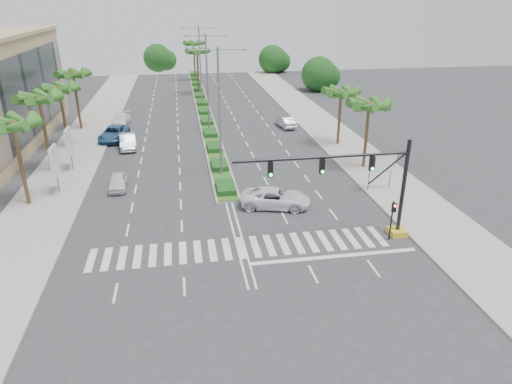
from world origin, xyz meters
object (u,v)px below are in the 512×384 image
car_right (286,122)px  car_parked_c (114,134)px  car_parked_a (118,182)px  car_parked_d (121,120)px  car_crossing (276,198)px  car_parked_b (128,141)px

car_right → car_parked_c: bearing=-1.4°
car_parked_a → car_right: bearing=40.6°
car_parked_d → car_crossing: (15.29, -29.49, 0.08)m
car_parked_b → car_parked_a: bearing=-95.5°
car_crossing → car_parked_b: bearing=51.0°
car_parked_d → car_crossing: size_ratio=0.86×
car_parked_a → car_parked_c: car_parked_c is taller
car_parked_a → car_parked_d: 23.41m
car_parked_a → car_parked_c: (-2.12, 15.90, 0.17)m
car_parked_b → car_parked_c: bearing=111.9°
car_parked_a → car_parked_d: size_ratio=0.79×
car_parked_c → car_right: (21.86, 2.39, -0.09)m
car_crossing → car_right: bearing=0.2°
car_right → car_crossing: bearing=67.5°
car_parked_c → car_parked_d: (0.08, 7.42, -0.12)m
car_crossing → car_parked_d: bearing=42.4°
car_parked_b → car_crossing: car_parked_b is taller
car_parked_b → car_crossing: bearing=-60.3°
car_crossing → car_right: car_crossing is taller
car_parked_b → car_parked_d: size_ratio=1.00×
car_parked_b → car_crossing: (13.44, -18.48, -0.01)m
car_parked_b → car_right: car_parked_b is taller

